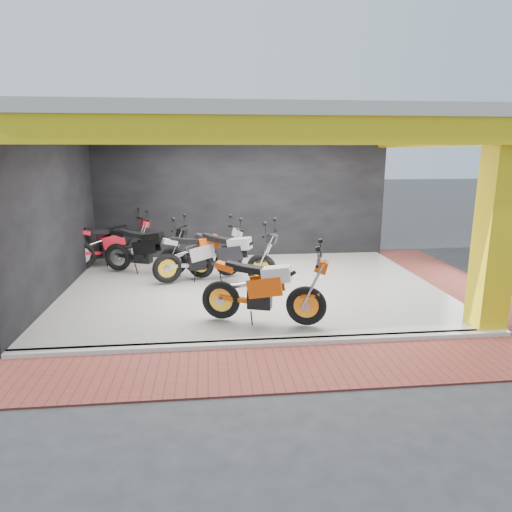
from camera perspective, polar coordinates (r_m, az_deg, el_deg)
The scene contains 16 objects.
ground at distance 8.28m, azimuth 0.83°, elevation -8.33°, with size 80.00×80.00×0.00m, color #2D2D30.
showroom_floor at distance 10.15m, azimuth -0.54°, elevation -3.96°, with size 8.00×6.00×0.10m, color silver.
showroom_ceiling at distance 9.72m, azimuth -0.58°, elevation 16.48°, with size 8.40×6.40×0.20m, color beige.
back_wall at distance 12.85m, azimuth -1.91°, elevation 7.38°, with size 8.20×0.20×3.50m, color black.
left_wall at distance 10.24m, azimuth -24.13°, elevation 4.80°, with size 0.20×6.20×3.50m, color black.
corner_column at distance 8.44m, azimuth 27.75°, elevation 2.90°, with size 0.50×0.50×3.50m, color yellow.
header_beam_front at distance 6.73m, azimuth 1.99°, elevation 15.43°, with size 8.40×0.30×0.40m, color yellow.
header_beam_right at distance 10.85m, azimuth 21.61°, elevation 13.65°, with size 0.30×6.40×0.40m, color yellow.
floor_kerb at distance 7.33m, azimuth 1.81°, elevation -10.85°, with size 8.00×0.20×0.10m, color silver.
paver_front at distance 6.65m, azimuth 2.76°, elevation -13.83°, with size 9.00×1.40×0.03m, color brown.
paver_right at distance 11.63m, azimuth 23.76°, elevation -3.05°, with size 1.40×7.00×0.03m, color brown.
moto_hero at distance 7.66m, azimuth 6.35°, elevation -3.84°, with size 2.30×0.85×1.41m, color #F1520A, non-canonical shape.
moto_row_a at distance 9.94m, azimuth 0.70°, elevation 0.22°, with size 2.33×0.86×1.42m, color black, non-canonical shape.
moto_row_b at distance 10.92m, azimuth -10.34°, elevation 1.10°, with size 2.28×0.85×1.40m, color black, non-canonical shape.
moto_row_c at distance 10.68m, azimuth -3.46°, elevation 0.98°, with size 2.26×0.84×1.38m, color #AEB0B6, non-canonical shape.
moto_row_d at distance 12.50m, azimuth -14.59°, elevation 2.33°, with size 2.24×0.83×1.37m, color red, non-canonical shape.
Camera 1 is at (-0.94, -7.66, 3.02)m, focal length 32.00 mm.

